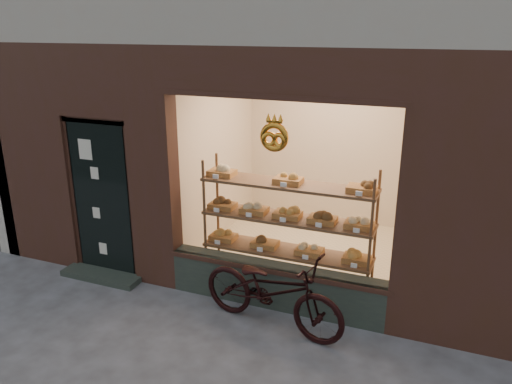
% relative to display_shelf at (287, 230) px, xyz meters
% --- Properties ---
extents(display_shelf, '(2.20, 0.45, 1.70)m').
position_rel_display_shelf_xyz_m(display_shelf, '(0.00, 0.00, 0.00)').
color(display_shelf, brown).
rests_on(display_shelf, ground).
extents(bicycle, '(1.86, 0.92, 0.94)m').
position_rel_display_shelf_xyz_m(bicycle, '(0.12, -0.87, -0.38)').
color(bicycle, black).
rests_on(bicycle, ground).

